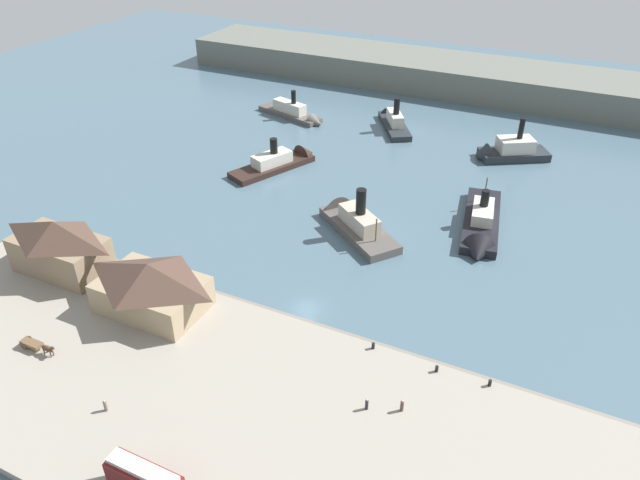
% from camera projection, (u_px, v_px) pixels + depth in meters
% --- Properties ---
extents(ground_plane, '(320.00, 320.00, 0.00)m').
position_uv_depth(ground_plane, '(307.00, 309.00, 89.09)').
color(ground_plane, '#476070').
extents(quay_promenade, '(110.00, 36.00, 1.20)m').
position_uv_depth(quay_promenade, '(225.00, 408.00, 72.07)').
color(quay_promenade, gray).
rests_on(quay_promenade, ground).
extents(seawall_edge, '(110.00, 0.80, 1.00)m').
position_uv_depth(seawall_edge, '(296.00, 320.00, 86.08)').
color(seawall_edge, slate).
rests_on(seawall_edge, ground).
extents(ferry_shed_customs_shed, '(15.10, 8.33, 9.01)m').
position_uv_depth(ferry_shed_customs_shed, '(59.00, 246.00, 93.08)').
color(ferry_shed_customs_shed, '#847056').
rests_on(ferry_shed_customs_shed, quay_promenade).
extents(ferry_shed_west_terminal, '(15.33, 10.40, 7.75)m').
position_uv_depth(ferry_shed_west_terminal, '(151.00, 286.00, 85.35)').
color(ferry_shed_west_terminal, '#998466').
rests_on(ferry_shed_west_terminal, quay_promenade).
extents(street_tram, '(8.38, 2.66, 4.51)m').
position_uv_depth(street_tram, '(145.00, 480.00, 60.13)').
color(street_tram, maroon).
rests_on(street_tram, quay_promenade).
extents(horse_cart, '(6.02, 1.40, 1.87)m').
position_uv_depth(horse_cart, '(37.00, 345.00, 79.25)').
color(horse_cart, brown).
rests_on(horse_cart, quay_promenade).
extents(pedestrian_near_east_shed, '(0.42, 0.42, 1.69)m').
position_uv_depth(pedestrian_near_east_shed, '(105.00, 406.00, 70.65)').
color(pedestrian_near_east_shed, '#6B5B4C').
rests_on(pedestrian_near_east_shed, quay_promenade).
extents(pedestrian_by_tram, '(0.43, 0.43, 1.72)m').
position_uv_depth(pedestrian_by_tram, '(402.00, 406.00, 70.63)').
color(pedestrian_by_tram, '#4C3D33').
rests_on(pedestrian_by_tram, quay_promenade).
extents(pedestrian_walking_west, '(0.40, 0.40, 1.63)m').
position_uv_depth(pedestrian_walking_west, '(367.00, 404.00, 70.87)').
color(pedestrian_walking_west, '#232328').
rests_on(pedestrian_walking_west, quay_promenade).
extents(mooring_post_center_east, '(0.44, 0.44, 0.90)m').
position_uv_depth(mooring_post_center_east, '(373.00, 346.00, 79.86)').
color(mooring_post_center_east, black).
rests_on(mooring_post_center_east, quay_promenade).
extents(mooring_post_west, '(0.44, 0.44, 0.90)m').
position_uv_depth(mooring_post_west, '(490.00, 383.00, 74.17)').
color(mooring_post_west, black).
rests_on(mooring_post_west, quay_promenade).
extents(mooring_post_east, '(0.44, 0.44, 0.90)m').
position_uv_depth(mooring_post_east, '(437.00, 369.00, 76.24)').
color(mooring_post_east, black).
rests_on(mooring_post_east, quay_promenade).
extents(ferry_outer_harbor, '(13.61, 21.67, 8.94)m').
position_uv_depth(ferry_outer_harbor, '(283.00, 161.00, 130.34)').
color(ferry_outer_harbor, black).
rests_on(ferry_outer_harbor, ground).
extents(ferry_moored_east, '(10.01, 25.31, 8.85)m').
position_uv_depth(ferry_moored_east, '(481.00, 228.00, 106.38)').
color(ferry_moored_east, black).
rests_on(ferry_moored_east, ground).
extents(ferry_approaching_west, '(14.13, 18.95, 9.69)m').
position_uv_depth(ferry_approaching_west, '(393.00, 120.00, 150.23)').
color(ferry_approaching_west, '#23282D').
rests_on(ferry_approaching_west, ground).
extents(ferry_mid_harbor, '(21.17, 10.13, 8.79)m').
position_uv_depth(ferry_mid_harbor, '(296.00, 114.00, 154.16)').
color(ferry_mid_harbor, '#514C47').
rests_on(ferry_mid_harbor, ground).
extents(ferry_moored_west, '(19.86, 17.06, 11.17)m').
position_uv_depth(ferry_moored_west, '(352.00, 220.00, 108.16)').
color(ferry_moored_west, '#514C47').
rests_on(ferry_moored_west, ground).
extents(ferry_approaching_east, '(17.08, 13.47, 11.33)m').
position_uv_depth(ferry_approaching_east, '(507.00, 151.00, 133.11)').
color(ferry_approaching_east, '#23282D').
rests_on(ferry_approaching_east, ground).
extents(far_headland, '(180.00, 24.00, 8.00)m').
position_uv_depth(far_headland, '(480.00, 79.00, 170.42)').
color(far_headland, '#60665B').
rests_on(far_headland, ground).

